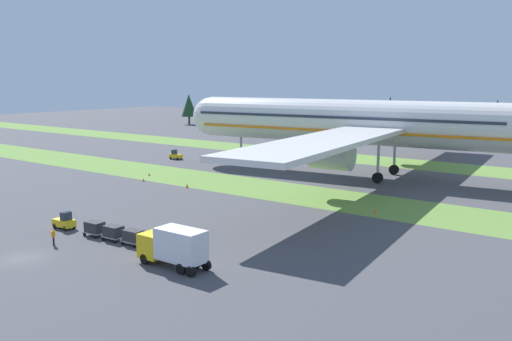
% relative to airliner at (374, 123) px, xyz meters
% --- Properties ---
extents(ground_plane, '(400.00, 400.00, 0.00)m').
position_rel_airliner_xyz_m(ground_plane, '(-7.45, -58.89, -9.22)').
color(ground_plane, '#47474C').
extents(grass_strip_near, '(320.00, 12.58, 0.01)m').
position_rel_airliner_xyz_m(grass_strip_near, '(-7.45, -18.84, -9.22)').
color(grass_strip_near, olive).
rests_on(grass_strip_near, ground).
extents(grass_strip_far, '(320.00, 12.58, 0.01)m').
position_rel_airliner_xyz_m(grass_strip_far, '(-7.45, 18.31, -9.22)').
color(grass_strip_far, olive).
rests_on(grass_strip_far, ground).
extents(airliner, '(72.41, 89.39, 25.72)m').
position_rel_airliner_xyz_m(airliner, '(0.00, 0.00, 0.00)').
color(airliner, silver).
rests_on(airliner, ground).
extents(baggage_tug, '(2.67, 1.44, 1.97)m').
position_rel_airliner_xyz_m(baggage_tug, '(-13.08, -50.46, -8.41)').
color(baggage_tug, yellow).
rests_on(baggage_tug, ground).
extents(cargo_dolly_lead, '(2.28, 1.62, 1.55)m').
position_rel_airliner_xyz_m(cargo_dolly_lead, '(-8.06, -50.20, -8.31)').
color(cargo_dolly_lead, '#A3A3A8').
rests_on(cargo_dolly_lead, ground).
extents(cargo_dolly_second, '(2.28, 1.62, 1.55)m').
position_rel_airliner_xyz_m(cargo_dolly_second, '(-5.16, -50.04, -8.31)').
color(cargo_dolly_second, '#A3A3A8').
rests_on(cargo_dolly_second, ground).
extents(cargo_dolly_third, '(2.28, 1.62, 1.55)m').
position_rel_airliner_xyz_m(cargo_dolly_third, '(-2.27, -49.88, -8.31)').
color(cargo_dolly_third, '#A3A3A8').
rests_on(cargo_dolly_third, ground).
extents(cargo_dolly_fourth, '(2.28, 1.62, 1.55)m').
position_rel_airliner_xyz_m(cargo_dolly_fourth, '(0.63, -49.73, -8.31)').
color(cargo_dolly_fourth, '#A3A3A8').
rests_on(cargo_dolly_fourth, ground).
extents(catering_truck, '(7.00, 2.43, 3.58)m').
position_rel_airliner_xyz_m(catering_truck, '(5.63, -52.06, -7.27)').
color(catering_truck, yellow).
rests_on(catering_truck, ground).
extents(pushback_tractor, '(2.74, 1.60, 1.97)m').
position_rel_airliner_xyz_m(pushback_tractor, '(-41.53, -4.98, -8.41)').
color(pushback_tractor, yellow).
rests_on(pushback_tractor, ground).
extents(ground_crew_marshaller, '(0.48, 0.36, 1.74)m').
position_rel_airliner_xyz_m(ground_crew_marshaller, '(-8.62, -54.76, -8.28)').
color(ground_crew_marshaller, black).
rests_on(ground_crew_marshaller, ground).
extents(ground_crew_loader, '(0.51, 0.36, 1.74)m').
position_rel_airliner_xyz_m(ground_crew_loader, '(1.76, -46.98, -8.28)').
color(ground_crew_loader, black).
rests_on(ground_crew_loader, ground).
extents(taxiway_marker_0, '(0.44, 0.44, 0.69)m').
position_rel_airliner_xyz_m(taxiway_marker_0, '(-18.52, -25.41, -8.88)').
color(taxiway_marker_0, orange).
rests_on(taxiway_marker_0, ground).
extents(taxiway_marker_1, '(0.44, 0.44, 0.48)m').
position_rel_airliner_xyz_m(taxiway_marker_1, '(-27.94, -25.76, -8.98)').
color(taxiway_marker_1, orange).
rests_on(taxiway_marker_1, ground).
extents(taxiway_marker_2, '(0.44, 0.44, 0.68)m').
position_rel_airliner_xyz_m(taxiway_marker_2, '(11.52, -23.37, -8.88)').
color(taxiway_marker_2, orange).
rests_on(taxiway_marker_2, ground).
extents(taxiway_marker_3, '(0.44, 0.44, 0.49)m').
position_rel_airliner_xyz_m(taxiway_marker_3, '(-31.11, -21.67, -8.98)').
color(taxiway_marker_3, orange).
rests_on(taxiway_marker_3, ground).
extents(distant_tree_line, '(188.30, 10.98, 11.75)m').
position_rel_airliner_xyz_m(distant_tree_line, '(-7.34, 59.95, -2.27)').
color(distant_tree_line, '#4C3823').
rests_on(distant_tree_line, ground).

